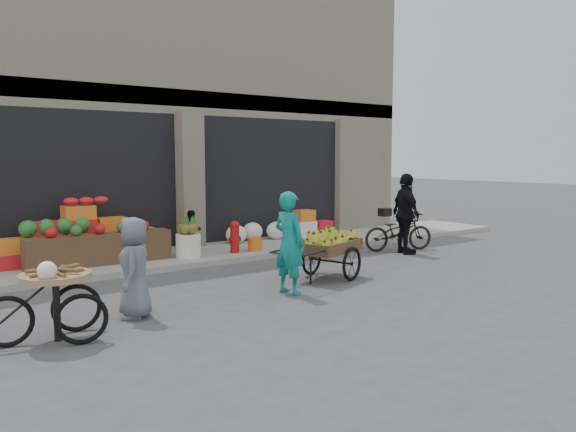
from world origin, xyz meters
TOP-DOWN VIEW (x-y plane):
  - ground at (0.00, 0.00)m, footprint 80.00×80.00m
  - sidewalk at (0.00, 4.10)m, footprint 18.00×2.20m
  - building at (0.00, 8.03)m, footprint 14.00×6.45m
  - fruit_display at (-2.48, 4.38)m, footprint 3.10×1.12m
  - pineapple_bin at (-0.75, 3.60)m, footprint 0.52×0.52m
  - fire_hydrant at (0.35, 3.55)m, footprint 0.22×0.22m
  - orange_bucket at (0.85, 3.50)m, footprint 0.32×0.32m
  - right_bay_goods at (2.61, 4.70)m, footprint 3.35×0.60m
  - seated_person at (-0.35, 4.20)m, footprint 0.51×0.43m
  - banana_cart at (0.56, 0.68)m, footprint 2.23×1.40m
  - vendor_woman at (-0.61, 0.22)m, footprint 0.50×0.67m
  - tricycle_cart at (-4.29, -0.03)m, footprint 1.46×0.97m
  - vendor_grey at (-3.14, 0.38)m, footprint 0.71×0.82m
  - bicycle at (4.00, 2.10)m, footprint 1.82×1.15m
  - cyclist at (3.80, 1.70)m, footprint 0.80×1.18m

SIDE VIEW (x-z plane):
  - ground at x=0.00m, z-range 0.00..0.00m
  - sidewalk at x=0.00m, z-range 0.00..0.12m
  - orange_bucket at x=0.85m, z-range 0.12..0.42m
  - pineapple_bin at x=-0.75m, z-range 0.12..0.62m
  - right_bay_goods at x=2.61m, z-range 0.06..0.76m
  - bicycle at x=4.00m, z-range 0.00..0.90m
  - fire_hydrant at x=0.35m, z-range 0.15..0.86m
  - tricycle_cart at x=-4.29m, z-range 0.09..1.04m
  - seated_person at x=-0.35m, z-range 0.12..1.05m
  - banana_cart at x=0.56m, z-range 0.20..1.07m
  - fruit_display at x=-2.48m, z-range 0.05..1.29m
  - vendor_grey at x=-3.14m, z-range 0.00..1.41m
  - vendor_woman at x=-0.61m, z-range 0.00..1.67m
  - cyclist at x=3.80m, z-range 0.00..1.85m
  - building at x=0.00m, z-range -0.13..6.87m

